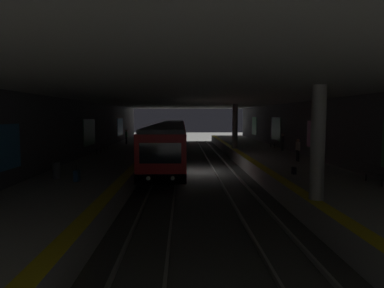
{
  "coord_description": "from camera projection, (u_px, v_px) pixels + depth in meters",
  "views": [
    {
      "loc": [
        -25.42,
        1.01,
        4.41
      ],
      "look_at": [
        6.75,
        0.08,
        1.61
      ],
      "focal_mm": 30.66,
      "sensor_mm": 36.0,
      "label": 1
    }
  ],
  "objects": [
    {
      "name": "platform_right",
      "position": [
        112.0,
        166.0,
        25.49
      ],
      "size": [
        60.0,
        5.3,
        1.06
      ],
      "color": "#A8A59E",
      "rests_on": "ground"
    },
    {
      "name": "metro_train",
      "position": [
        171.0,
        138.0,
        34.85
      ],
      "size": [
        34.93,
        2.83,
        3.49
      ],
      "color": "red",
      "rests_on": "track_right"
    },
    {
      "name": "suitcase_rolling",
      "position": [
        77.0,
        176.0,
        16.76
      ],
      "size": [
        0.41,
        0.24,
        0.88
      ],
      "color": "navy",
      "rests_on": "platform_right"
    },
    {
      "name": "bench_right_mid",
      "position": [
        105.0,
        145.0,
        31.71
      ],
      "size": [
        1.7,
        0.47,
        0.86
      ],
      "color": "#262628",
      "rests_on": "platform_right"
    },
    {
      "name": "pillar_far",
      "position": [
        235.0,
        126.0,
        33.46
      ],
      "size": [
        0.56,
        0.56,
        4.55
      ],
      "color": "gray",
      "rests_on": "platform_left"
    },
    {
      "name": "platform_left",
      "position": [
        278.0,
        165.0,
        25.87
      ],
      "size": [
        60.0,
        5.3,
        1.06
      ],
      "color": "#A8A59E",
      "rests_on": "ground"
    },
    {
      "name": "track_right",
      "position": [
        167.0,
        171.0,
        25.66
      ],
      "size": [
        60.0,
        1.53,
        0.16
      ],
      "color": "gray",
      "rests_on": "ground"
    },
    {
      "name": "backpack_on_floor",
      "position": [
        294.0,
        171.0,
        18.82
      ],
      "size": [
        0.3,
        0.2,
        0.4
      ],
      "color": "black",
      "rests_on": "platform_left"
    },
    {
      "name": "person_standing_far",
      "position": [
        283.0,
        142.0,
        31.39
      ],
      "size": [
        0.6,
        0.22,
        1.61
      ],
      "color": "#393939",
      "rests_on": "platform_left"
    },
    {
      "name": "wall_left",
      "position": [
        315.0,
        136.0,
        25.81
      ],
      "size": [
        60.0,
        0.56,
        5.6
      ],
      "color": "#56565B",
      "rests_on": "ground"
    },
    {
      "name": "bench_left_near",
      "position": [
        376.0,
        173.0,
        16.18
      ],
      "size": [
        1.7,
        0.47,
        0.86
      ],
      "color": "#262628",
      "rests_on": "platform_left"
    },
    {
      "name": "track_left",
      "position": [
        223.0,
        171.0,
        25.78
      ],
      "size": [
        60.0,
        1.53,
        0.16
      ],
      "color": "gray",
      "rests_on": "ground"
    },
    {
      "name": "person_waiting_near",
      "position": [
        126.0,
        136.0,
        38.83
      ],
      "size": [
        0.6,
        0.23,
        1.69
      ],
      "color": "black",
      "rests_on": "platform_right"
    },
    {
      "name": "trash_bin",
      "position": [
        56.0,
        170.0,
        17.59
      ],
      "size": [
        0.44,
        0.44,
        0.85
      ],
      "color": "#595B5E",
      "rests_on": "platform_right"
    },
    {
      "name": "bench_right_near",
      "position": [
        98.0,
        148.0,
        28.98
      ],
      "size": [
        1.7,
        0.47,
        0.86
      ],
      "color": "#262628",
      "rests_on": "platform_right"
    },
    {
      "name": "ground_plane",
      "position": [
        196.0,
        172.0,
        25.73
      ],
      "size": [
        120.0,
        120.0,
        0.0
      ],
      "primitive_type": "plane",
      "color": "#42423F"
    },
    {
      "name": "ceiling_slab",
      "position": [
        196.0,
        97.0,
        25.22
      ],
      "size": [
        60.0,
        19.4,
        0.4
      ],
      "color": "beige",
      "rests_on": "wall_left"
    },
    {
      "name": "bench_left_mid",
      "position": [
        273.0,
        143.0,
        34.4
      ],
      "size": [
        1.7,
        0.47,
        0.86
      ],
      "color": "#262628",
      "rests_on": "platform_left"
    },
    {
      "name": "pillar_near",
      "position": [
        318.0,
        143.0,
        12.97
      ],
      "size": [
        0.56,
        0.56,
        4.55
      ],
      "color": "gray",
      "rests_on": "platform_left"
    },
    {
      "name": "wall_right",
      "position": [
        73.0,
        136.0,
        25.25
      ],
      "size": [
        60.0,
        0.56,
        5.6
      ],
      "color": "#56565B",
      "rests_on": "ground"
    },
    {
      "name": "person_walking_mid",
      "position": [
        298.0,
        149.0,
        24.02
      ],
      "size": [
        0.6,
        0.23,
        1.65
      ],
      "color": "#2A2A2A",
      "rests_on": "platform_left"
    }
  ]
}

